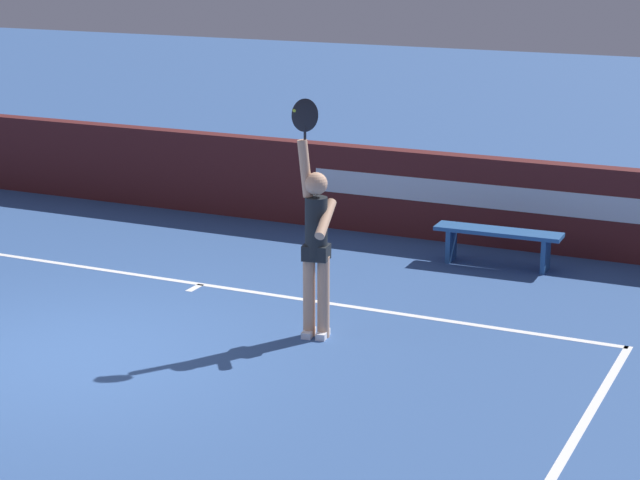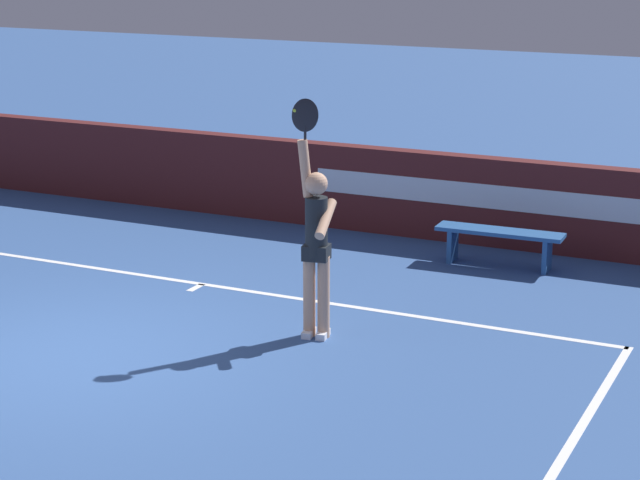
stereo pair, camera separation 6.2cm
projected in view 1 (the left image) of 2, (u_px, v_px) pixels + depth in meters
The scene contains 6 objects.
ground_plane at pixel (68, 356), 11.56m from camera, with size 60.00×60.00×0.00m, color #335590.
court_lines at pixel (65, 357), 11.52m from camera, with size 10.24×5.46×0.00m.
back_wall at pixel (315, 184), 16.48m from camera, with size 15.13×0.27×1.20m.
tennis_player at pixel (316, 240), 11.83m from camera, with size 0.50×0.53×2.53m.
tennis_ball at pixel (296, 110), 11.56m from camera, with size 0.07×0.07×0.07m.
courtside_bench_near at pixel (498, 238), 14.50m from camera, with size 1.62×0.41×0.48m.
Camera 1 is at (6.90, -8.74, 4.19)m, focal length 64.53 mm.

